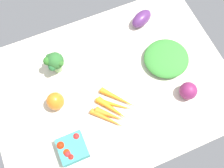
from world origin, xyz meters
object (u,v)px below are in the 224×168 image
Objects in this scene: bell_pepper_orange at (55,101)px; eggplant at (142,19)px; red_onion_near_basket at (188,91)px; berry_basket at (72,148)px; leafy_greens_clump at (166,58)px; broccoli_head at (55,62)px; carrot_bunch at (113,109)px.

bell_pepper_orange is 0.77× the size of eggplant.
berry_basket is at bearing -176.55° from red_onion_near_basket.
bell_pepper_orange reaches higher than eggplant.
leafy_greens_clump is at bearing 92.82° from red_onion_near_basket.
bell_pepper_orange reaches higher than berry_basket.
broccoli_head is at bearing 145.22° from red_onion_near_basket.
bell_pepper_orange is 0.43× the size of carrot_bunch.
broccoli_head is 49.22cm from leafy_greens_clump.
broccoli_head is (-45.32, -8.19, 4.22)cm from eggplant.
eggplant is at bearing 92.98° from red_onion_near_basket.
leafy_greens_clump is (1.26, -23.33, -0.62)cm from eggplant.
carrot_bunch is 32.77cm from red_onion_near_basket.
leafy_greens_clump is (52.41, 21.03, -0.29)cm from berry_basket.
eggplant is 0.98× the size of broccoli_head.
bell_pepper_orange is at bearing 151.40° from carrot_bunch.
red_onion_near_basket is at bearing -110.77° from eggplant.
leafy_greens_clump is at bearing 0.73° from bell_pepper_orange.
eggplant is at bearing 93.10° from leafy_greens_clump.
red_onion_near_basket is (47.46, -32.95, -3.66)cm from broccoli_head.
bell_pepper_orange is 52.10cm from leafy_greens_clump.
bell_pepper_orange is 56.19cm from eggplant.
eggplant is 1.08× the size of berry_basket.
red_onion_near_basket reaches higher than eggplant.
carrot_bunch is at bearing -154.11° from eggplant.
broccoli_head is at bearing 166.50° from eggplant.
berry_basket is (-21.13, -9.04, 1.52)cm from carrot_bunch.
bell_pepper_orange is 23.87cm from carrot_bunch.
red_onion_near_basket reaches higher than berry_basket.
berry_basket is at bearing -158.13° from leafy_greens_clump.
carrot_bunch is at bearing 23.16° from berry_basket.
leafy_greens_clump reaches higher than carrot_bunch.
berry_basket reaches higher than carrot_bunch.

